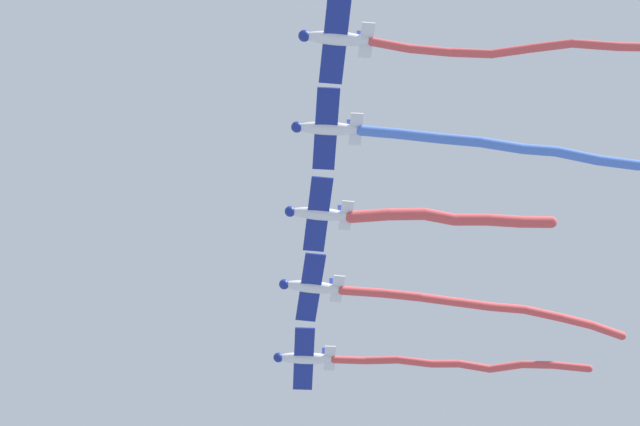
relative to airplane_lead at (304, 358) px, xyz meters
The scene contains 10 objects.
airplane_lead is the anchor object (origin of this frame).
smoke_trail_lead 13.21m from the airplane_lead, 30.75° to the left, with size 19.19×11.26×1.66m.
airplane_left_wing 7.59m from the airplane_lead, 56.56° to the right, with size 5.69×6.64×1.78m.
smoke_trail_left_wing 16.17m from the airplane_lead, 14.82° to the left, with size 18.34×19.54×4.17m.
airplane_right_wing 15.16m from the airplane_lead, 56.56° to the right, with size 5.64×6.70×1.78m.
smoke_trail_right_wing 18.15m from the airplane_lead, 20.63° to the right, with size 13.84×10.71×3.49m.
airplane_slot 22.73m from the airplane_lead, 56.56° to the right, with size 5.54×6.82×1.78m.
smoke_trail_slot 25.81m from the airplane_lead, 26.52° to the right, with size 17.54×13.12×1.45m.
airplane_trail 30.31m from the airplane_lead, 56.56° to the right, with size 5.61×6.74×1.78m.
smoke_trail_trail 35.13m from the airplane_lead, 27.47° to the right, with size 26.00×15.09×1.46m.
Camera 1 is at (31.98, -50.79, 4.59)m, focal length 67.24 mm.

